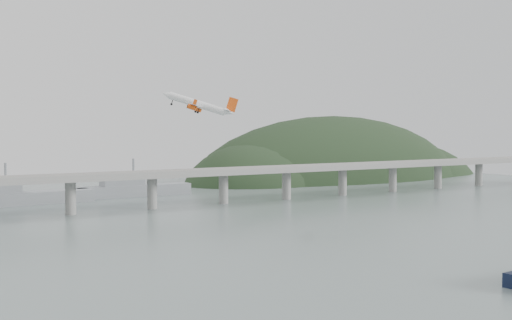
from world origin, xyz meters
TOP-DOWN VIEW (x-y plane):
  - ground at (0.00, 0.00)m, footprint 900.00×900.00m
  - bridge at (-1.15, 200.00)m, footprint 800.00×22.00m
  - headland at (285.18, 331.75)m, footprint 365.00×155.00m
  - airliner at (-8.22, 88.53)m, footprint 28.37×27.20m

SIDE VIEW (x-z plane):
  - headland at x=285.18m, z-range -97.34..58.66m
  - ground at x=0.00m, z-range 0.00..0.00m
  - bridge at x=-1.15m, z-range 5.70..29.60m
  - airliner at x=-8.22m, z-range 53.03..65.72m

